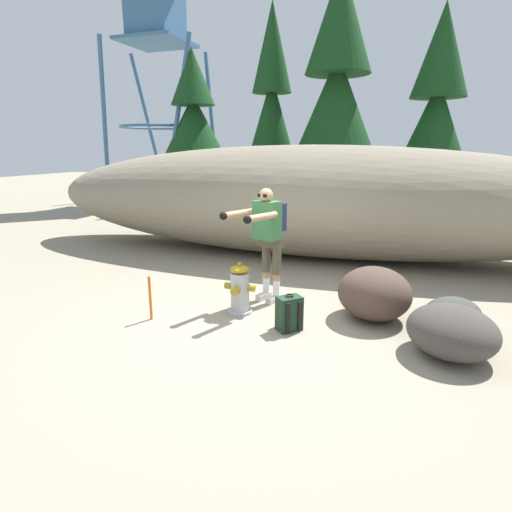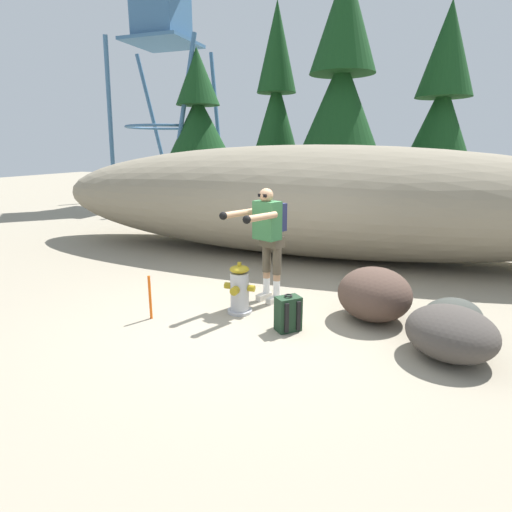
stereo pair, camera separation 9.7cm
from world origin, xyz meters
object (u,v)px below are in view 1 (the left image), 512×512
(survey_stake, at_px, (150,298))
(watchtower, at_px, (156,20))
(fire_hydrant, at_px, (240,290))
(boulder_large, at_px, (452,331))
(spare_backpack, at_px, (289,314))
(boulder_small, at_px, (374,293))
(utility_worker, at_px, (268,231))
(boulder_mid, at_px, (452,316))

(survey_stake, bearing_deg, watchtower, 119.94)
(fire_hydrant, relative_size, boulder_large, 0.73)
(spare_backpack, relative_size, survey_stake, 0.78)
(boulder_large, distance_m, survey_stake, 3.68)
(boulder_small, xyz_separation_m, survey_stake, (-2.80, -1.01, -0.05))
(watchtower, bearing_deg, utility_worker, -52.26)
(fire_hydrant, relative_size, spare_backpack, 1.54)
(survey_stake, bearing_deg, boulder_mid, 12.35)
(survey_stake, bearing_deg, spare_backpack, 8.55)
(watchtower, xyz_separation_m, survey_stake, (6.24, -10.84, -6.59))
(boulder_mid, bearing_deg, boulder_small, 168.68)
(boulder_small, bearing_deg, survey_stake, -160.23)
(boulder_mid, bearing_deg, watchtower, 134.89)
(utility_worker, relative_size, survey_stake, 2.80)
(boulder_small, bearing_deg, spare_backpack, -143.18)
(fire_hydrant, relative_size, boulder_mid, 0.91)
(utility_worker, relative_size, boulder_large, 1.70)
(boulder_large, bearing_deg, boulder_small, 137.54)
(utility_worker, bearing_deg, spare_backpack, 55.70)
(boulder_mid, xyz_separation_m, watchtower, (-9.98, 10.02, 6.66))
(boulder_small, distance_m, watchtower, 14.88)
(fire_hydrant, distance_m, utility_worker, 0.94)
(spare_backpack, height_order, survey_stake, survey_stake)
(fire_hydrant, xyz_separation_m, watchtower, (-7.28, 10.23, 6.56))
(fire_hydrant, relative_size, utility_worker, 0.43)
(fire_hydrant, distance_m, boulder_small, 1.81)
(fire_hydrant, bearing_deg, boulder_large, -8.69)
(utility_worker, xyz_separation_m, survey_stake, (-1.26, -1.15, -0.77))
(boulder_large, height_order, boulder_mid, boulder_large)
(boulder_small, bearing_deg, boulder_mid, -11.32)
(boulder_mid, distance_m, watchtower, 15.64)
(spare_backpack, distance_m, boulder_large, 1.86)
(utility_worker, xyz_separation_m, spare_backpack, (0.56, -0.87, -0.85))
(survey_stake, bearing_deg, fire_hydrant, 30.40)
(fire_hydrant, bearing_deg, spare_backpack, -23.01)
(spare_backpack, height_order, boulder_small, boulder_small)
(boulder_mid, bearing_deg, fire_hydrant, -175.54)
(utility_worker, distance_m, boulder_mid, 2.64)
(boulder_large, relative_size, survey_stake, 1.65)
(utility_worker, relative_size, boulder_small, 1.70)
(utility_worker, height_order, spare_backpack, utility_worker)
(utility_worker, distance_m, boulder_large, 2.71)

